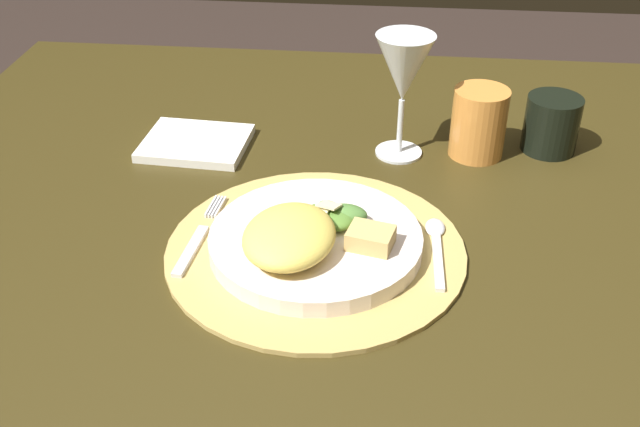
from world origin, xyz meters
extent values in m
cube|color=#362C11|center=(0.00, 0.00, 0.71)|extent=(1.30, 1.04, 0.02)
cylinder|color=#332710|center=(-0.58, 0.45, 0.35)|extent=(0.06, 0.06, 0.70)
cylinder|color=tan|center=(-0.06, -0.09, 0.72)|extent=(0.34, 0.34, 0.01)
cylinder|color=silver|center=(-0.06, -0.09, 0.74)|extent=(0.24, 0.24, 0.02)
ellipsoid|color=#E8CC57|center=(-0.09, -0.13, 0.76)|extent=(0.11, 0.13, 0.04)
ellipsoid|color=#497516|center=(-0.06, -0.07, 0.75)|extent=(0.06, 0.06, 0.02)
ellipsoid|color=#2A7131|center=(-0.04, -0.06, 0.75)|extent=(0.06, 0.06, 0.01)
ellipsoid|color=#4D7A35|center=(-0.03, -0.06, 0.76)|extent=(0.05, 0.03, 0.02)
ellipsoid|color=#517C2E|center=(-0.04, -0.07, 0.76)|extent=(0.05, 0.05, 0.02)
cube|color=beige|center=(-0.06, -0.07, 0.77)|extent=(0.02, 0.03, 0.01)
cube|color=beige|center=(-0.05, -0.07, 0.77)|extent=(0.03, 0.03, 0.01)
cube|color=tan|center=(0.00, -0.11, 0.76)|extent=(0.06, 0.05, 0.02)
cube|color=silver|center=(-0.20, -0.11, 0.73)|extent=(0.02, 0.09, 0.00)
cube|color=silver|center=(-0.20, -0.02, 0.73)|extent=(0.01, 0.05, 0.00)
cube|color=silver|center=(-0.19, -0.02, 0.73)|extent=(0.01, 0.05, 0.00)
cube|color=silver|center=(-0.19, -0.02, 0.73)|extent=(0.01, 0.05, 0.00)
cube|color=silver|center=(-0.19, -0.02, 0.73)|extent=(0.01, 0.05, 0.00)
cube|color=silver|center=(0.07, -0.11, 0.73)|extent=(0.01, 0.10, 0.00)
ellipsoid|color=silver|center=(0.07, -0.04, 0.73)|extent=(0.02, 0.04, 0.01)
cube|color=white|center=(-0.26, 0.14, 0.73)|extent=(0.15, 0.13, 0.01)
cylinder|color=silver|center=(0.03, 0.15, 0.72)|extent=(0.06, 0.06, 0.00)
cylinder|color=silver|center=(0.03, 0.15, 0.76)|extent=(0.01, 0.01, 0.08)
cone|color=silver|center=(0.03, 0.15, 0.85)|extent=(0.08, 0.08, 0.09)
cylinder|color=orange|center=(0.13, 0.16, 0.77)|extent=(0.07, 0.07, 0.10)
cylinder|color=black|center=(0.24, 0.18, 0.76)|extent=(0.08, 0.08, 0.08)
camera|label=1|loc=(0.01, -0.78, 1.23)|focal=42.47mm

